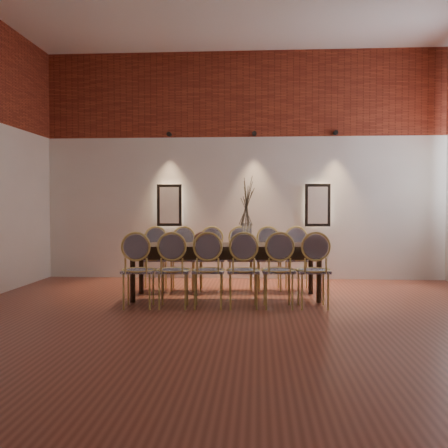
# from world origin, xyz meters

# --- Properties ---
(floor) EXTENTS (7.00, 7.00, 0.02)m
(floor) POSITION_xyz_m (0.00, 0.00, -0.01)
(floor) COLOR brown
(floor) RESTS_ON ground
(wall_back) EXTENTS (7.00, 0.10, 4.00)m
(wall_back) POSITION_xyz_m (0.00, 3.55, 2.00)
(wall_back) COLOR silver
(wall_back) RESTS_ON ground
(wall_front) EXTENTS (7.00, 0.10, 4.00)m
(wall_front) POSITION_xyz_m (0.00, -3.55, 2.00)
(wall_front) COLOR silver
(wall_front) RESTS_ON ground
(brick_band_back) EXTENTS (7.00, 0.02, 1.50)m
(brick_band_back) POSITION_xyz_m (0.00, 3.48, 3.25)
(brick_band_back) COLOR maroon
(brick_band_back) RESTS_ON ground
(niche_left) EXTENTS (0.36, 0.06, 0.66)m
(niche_left) POSITION_xyz_m (-1.30, 3.45, 1.30)
(niche_left) COLOR #FFEAC6
(niche_left) RESTS_ON wall_back
(niche_right) EXTENTS (0.36, 0.06, 0.66)m
(niche_right) POSITION_xyz_m (1.30, 3.45, 1.30)
(niche_right) COLOR #FFEAC6
(niche_right) RESTS_ON wall_back
(spot_fixture_left) EXTENTS (0.08, 0.10, 0.08)m
(spot_fixture_left) POSITION_xyz_m (-1.30, 3.42, 2.55)
(spot_fixture_left) COLOR black
(spot_fixture_left) RESTS_ON wall_back
(spot_fixture_mid) EXTENTS (0.08, 0.10, 0.08)m
(spot_fixture_mid) POSITION_xyz_m (0.20, 3.42, 2.55)
(spot_fixture_mid) COLOR black
(spot_fixture_mid) RESTS_ON wall_back
(spot_fixture_right) EXTENTS (0.08, 0.10, 0.08)m
(spot_fixture_right) POSITION_xyz_m (1.60, 3.42, 2.55)
(spot_fixture_right) COLOR black
(spot_fixture_right) RESTS_ON wall_back
(dining_table) EXTENTS (2.69, 1.01, 0.75)m
(dining_table) POSITION_xyz_m (-0.18, 1.53, 0.38)
(dining_table) COLOR black
(dining_table) RESTS_ON floor
(chair_near_a) EXTENTS (0.47, 0.47, 0.94)m
(chair_near_a) POSITION_xyz_m (-1.24, 0.76, 0.47)
(chair_near_a) COLOR #E0CD6E
(chair_near_a) RESTS_ON floor
(chair_near_b) EXTENTS (0.47, 0.47, 0.94)m
(chair_near_b) POSITION_xyz_m (-0.80, 0.78, 0.47)
(chair_near_b) COLOR #E0CD6E
(chair_near_b) RESTS_ON floor
(chair_near_c) EXTENTS (0.47, 0.47, 0.94)m
(chair_near_c) POSITION_xyz_m (-0.36, 0.81, 0.47)
(chair_near_c) COLOR #E0CD6E
(chair_near_c) RESTS_ON floor
(chair_near_d) EXTENTS (0.47, 0.47, 0.94)m
(chair_near_d) POSITION_xyz_m (0.08, 0.84, 0.47)
(chair_near_d) COLOR #E0CD6E
(chair_near_d) RESTS_ON floor
(chair_near_e) EXTENTS (0.47, 0.47, 0.94)m
(chair_near_e) POSITION_xyz_m (0.52, 0.86, 0.47)
(chair_near_e) COLOR #E0CD6E
(chair_near_e) RESTS_ON floor
(chair_near_f) EXTENTS (0.47, 0.47, 0.94)m
(chair_near_f) POSITION_xyz_m (0.96, 0.89, 0.47)
(chair_near_f) COLOR #E0CD6E
(chair_near_f) RESTS_ON floor
(chair_far_a) EXTENTS (0.47, 0.47, 0.94)m
(chair_far_a) POSITION_xyz_m (-1.32, 2.17, 0.47)
(chair_far_a) COLOR #E0CD6E
(chair_far_a) RESTS_ON floor
(chair_far_b) EXTENTS (0.47, 0.47, 0.94)m
(chair_far_b) POSITION_xyz_m (-0.88, 2.19, 0.47)
(chair_far_b) COLOR #E0CD6E
(chair_far_b) RESTS_ON floor
(chair_far_c) EXTENTS (0.47, 0.47, 0.94)m
(chair_far_c) POSITION_xyz_m (-0.44, 2.22, 0.47)
(chair_far_c) COLOR #E0CD6E
(chair_far_c) RESTS_ON floor
(chair_far_d) EXTENTS (0.47, 0.47, 0.94)m
(chair_far_d) POSITION_xyz_m (-0.00, 2.25, 0.47)
(chair_far_d) COLOR #E0CD6E
(chair_far_d) RESTS_ON floor
(chair_far_e) EXTENTS (0.47, 0.47, 0.94)m
(chair_far_e) POSITION_xyz_m (0.44, 2.27, 0.47)
(chair_far_e) COLOR #E0CD6E
(chair_far_e) RESTS_ON floor
(chair_far_f) EXTENTS (0.47, 0.47, 0.94)m
(chair_far_f) POSITION_xyz_m (0.88, 2.30, 0.47)
(chair_far_f) COLOR #E0CD6E
(chair_far_f) RESTS_ON floor
(vase) EXTENTS (0.14, 0.14, 0.30)m
(vase) POSITION_xyz_m (0.11, 1.54, 0.90)
(vase) COLOR silver
(vase) RESTS_ON dining_table
(dried_branches) EXTENTS (0.50, 0.50, 0.70)m
(dried_branches) POSITION_xyz_m (0.11, 1.54, 1.35)
(dried_branches) COLOR brown
(dried_branches) RESTS_ON vase
(bowl) EXTENTS (0.24, 0.24, 0.18)m
(bowl) POSITION_xyz_m (-0.50, 1.46, 0.84)
(bowl) COLOR brown
(bowl) RESTS_ON dining_table
(book) EXTENTS (0.27, 0.20, 0.03)m
(book) POSITION_xyz_m (-0.43, 1.61, 0.77)
(book) COLOR #8D235A
(book) RESTS_ON dining_table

